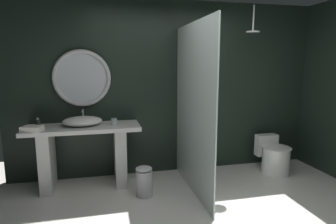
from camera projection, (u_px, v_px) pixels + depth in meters
The scene contains 11 objects.
back_wall_panel at pixel (170, 88), 4.40m from camera, with size 4.80×0.10×2.60m, color black.
vanity_counter at pixel (84, 150), 3.90m from camera, with size 1.51×0.57×0.85m.
vessel_sink at pixel (82, 121), 3.87m from camera, with size 0.52×0.43×0.19m.
tumbler_cup at pixel (114, 121), 3.92m from camera, with size 0.08×0.08×0.09m, color silver.
soap_dispenser at pixel (38, 123), 3.72m from camera, with size 0.06×0.06×0.14m.
round_wall_mirror at pixel (82, 78), 4.00m from camera, with size 0.80×0.06×0.80m.
shower_glass_panel at pixel (193, 110), 3.67m from camera, with size 0.02×1.54×2.19m, color silver.
rain_shower_head at pixel (253, 29), 4.10m from camera, with size 0.19×0.19×0.38m.
toilet at pixel (274, 157), 4.45m from camera, with size 0.43×0.59×0.55m.
waste_bin at pixel (144, 181), 3.65m from camera, with size 0.21×0.21×0.39m.
folded_hand_towel at pixel (32, 129), 3.53m from camera, with size 0.23×0.17×0.07m, color silver.
Camera 1 is at (-1.03, -2.38, 1.68)m, focal length 30.60 mm.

